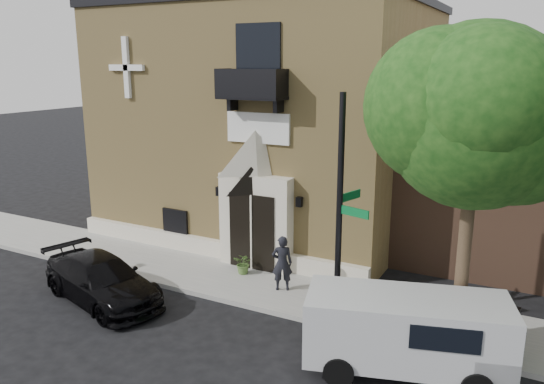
% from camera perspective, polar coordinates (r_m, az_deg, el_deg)
% --- Properties ---
extents(ground, '(120.00, 120.00, 0.00)m').
position_cam_1_polar(ground, '(15.94, -3.49, -12.28)').
color(ground, black).
rests_on(ground, ground).
extents(sidewalk, '(42.00, 3.00, 0.15)m').
position_cam_1_polar(sidewalk, '(16.67, 2.23, -10.76)').
color(sidewalk, gray).
rests_on(sidewalk, ground).
extents(church, '(12.20, 11.01, 9.30)m').
position_cam_1_polar(church, '(22.83, 0.32, 7.87)').
color(church, tan).
rests_on(church, ground).
extents(street_tree_left, '(4.97, 4.38, 7.77)m').
position_cam_1_polar(street_tree_left, '(12.67, 21.20, 7.73)').
color(street_tree_left, '#38281C').
rests_on(street_tree_left, sidewalk).
extents(black_sedan, '(4.97, 3.07, 1.34)m').
position_cam_1_polar(black_sedan, '(16.84, -17.84, -8.97)').
color(black_sedan, black).
rests_on(black_sedan, ground).
extents(cargo_van, '(4.86, 3.02, 1.86)m').
position_cam_1_polar(cargo_van, '(12.88, 15.03, -14.30)').
color(cargo_van, silver).
rests_on(cargo_van, ground).
extents(street_sign, '(0.95, 1.13, 6.14)m').
position_cam_1_polar(street_sign, '(13.81, 7.37, -2.12)').
color(street_sign, black).
rests_on(street_sign, sidewalk).
extents(fire_hydrant, '(0.45, 0.36, 0.79)m').
position_cam_1_polar(fire_hydrant, '(14.09, 23.95, -14.78)').
color(fire_hydrant, '#971300').
rests_on(fire_hydrant, sidewalk).
extents(dumpster, '(1.90, 1.23, 1.17)m').
position_cam_1_polar(dumpster, '(14.14, 20.98, -13.45)').
color(dumpster, '#0E3616').
rests_on(dumpster, sidewalk).
extents(planter, '(0.67, 0.59, 0.72)m').
position_cam_1_polar(planter, '(17.74, -3.04, -7.67)').
color(planter, '#517433').
rests_on(planter, sidewalk).
extents(pedestrian_near, '(0.75, 0.67, 1.74)m').
position_cam_1_polar(pedestrian_near, '(16.35, 1.09, -7.66)').
color(pedestrian_near, black).
rests_on(pedestrian_near, sidewalk).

